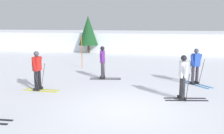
{
  "coord_description": "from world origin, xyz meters",
  "views": [
    {
      "loc": [
        1.15,
        -7.75,
        2.88
      ],
      "look_at": [
        -1.09,
        2.91,
        0.9
      ],
      "focal_mm": 38.94,
      "sensor_mm": 36.0,
      "label": 1
    }
  ],
  "objects_px": {
    "skier_red": "(37,70)",
    "skier_blue": "(196,65)",
    "trail_marker_pole": "(82,52)",
    "skier_white": "(183,76)",
    "skier_purple": "(103,62)",
    "conifer_far_left": "(88,30)"
  },
  "relations": [
    {
      "from": "skier_red",
      "to": "skier_white",
      "type": "height_order",
      "value": "same"
    },
    {
      "from": "skier_blue",
      "to": "trail_marker_pole",
      "type": "bearing_deg",
      "value": 155.58
    },
    {
      "from": "conifer_far_left",
      "to": "skier_blue",
      "type": "bearing_deg",
      "value": -51.29
    },
    {
      "from": "skier_white",
      "to": "conifer_far_left",
      "type": "distance_m",
      "value": 15.56
    },
    {
      "from": "trail_marker_pole",
      "to": "conifer_far_left",
      "type": "relative_size",
      "value": 0.57
    },
    {
      "from": "skier_purple",
      "to": "conifer_far_left",
      "type": "bearing_deg",
      "value": 111.05
    },
    {
      "from": "skier_red",
      "to": "skier_blue",
      "type": "relative_size",
      "value": 1.0
    },
    {
      "from": "trail_marker_pole",
      "to": "skier_purple",
      "type": "bearing_deg",
      "value": -53.4
    },
    {
      "from": "skier_red",
      "to": "trail_marker_pole",
      "type": "xyz_separation_m",
      "value": [
        0.11,
        5.53,
        0.11
      ]
    },
    {
      "from": "skier_purple",
      "to": "skier_white",
      "type": "height_order",
      "value": "same"
    },
    {
      "from": "skier_red",
      "to": "skier_purple",
      "type": "bearing_deg",
      "value": 50.76
    },
    {
      "from": "skier_red",
      "to": "skier_white",
      "type": "distance_m",
      "value": 6.02
    },
    {
      "from": "skier_purple",
      "to": "trail_marker_pole",
      "type": "relative_size",
      "value": 0.84
    },
    {
      "from": "skier_red",
      "to": "trail_marker_pole",
      "type": "bearing_deg",
      "value": 88.91
    },
    {
      "from": "skier_red",
      "to": "trail_marker_pole",
      "type": "distance_m",
      "value": 5.53
    },
    {
      "from": "skier_blue",
      "to": "trail_marker_pole",
      "type": "xyz_separation_m",
      "value": [
        -6.67,
        3.03,
        0.11
      ]
    },
    {
      "from": "trail_marker_pole",
      "to": "skier_blue",
      "type": "bearing_deg",
      "value": -24.42
    },
    {
      "from": "skier_blue",
      "to": "trail_marker_pole",
      "type": "height_order",
      "value": "trail_marker_pole"
    },
    {
      "from": "skier_purple",
      "to": "skier_blue",
      "type": "relative_size",
      "value": 1.0
    },
    {
      "from": "trail_marker_pole",
      "to": "conifer_far_left",
      "type": "distance_m",
      "value": 8.08
    },
    {
      "from": "skier_red",
      "to": "skier_white",
      "type": "relative_size",
      "value": 1.0
    },
    {
      "from": "skier_purple",
      "to": "skier_red",
      "type": "bearing_deg",
      "value": -129.24
    }
  ]
}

